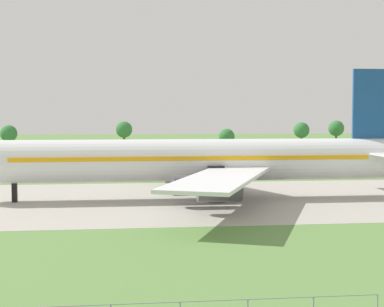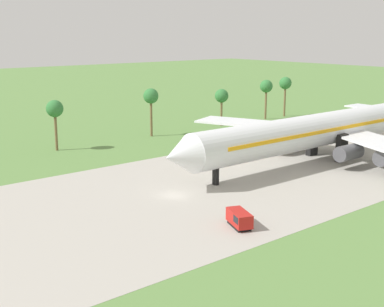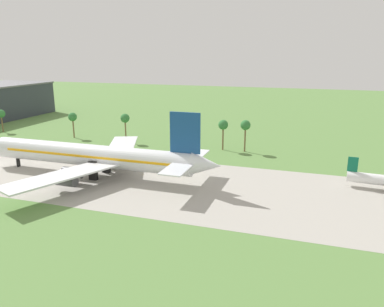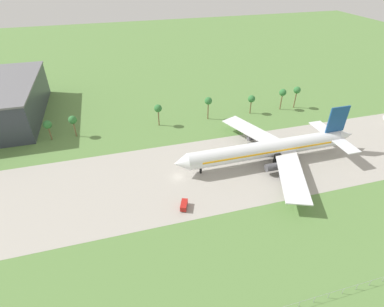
{
  "view_description": "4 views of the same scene",
  "coord_description": "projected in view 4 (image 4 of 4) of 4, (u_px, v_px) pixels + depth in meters",
  "views": [
    {
      "loc": [
        24.73,
        -88.31,
        12.93
      ],
      "look_at": [
        35.25,
        0.18,
        7.01
      ],
      "focal_mm": 55.0,
      "sensor_mm": 36.0,
      "label": 1
    },
    {
      "loc": [
        -47.86,
        -62.06,
        24.56
      ],
      "look_at": [
        3.85,
        0.18,
        6.01
      ],
      "focal_mm": 50.0,
      "sensor_mm": 36.0,
      "label": 2
    },
    {
      "loc": [
        96.48,
        -89.83,
        34.96
      ],
      "look_at": [
        66.64,
        0.18,
        9.2
      ],
      "focal_mm": 35.0,
      "sensor_mm": 36.0,
      "label": 3
    },
    {
      "loc": [
        -18.37,
        -84.67,
        69.4
      ],
      "look_at": [
        6.85,
        5.0,
        6.0
      ],
      "focal_mm": 28.0,
      "sensor_mm": 36.0,
      "label": 4
    }
  ],
  "objects": [
    {
      "name": "palm_tree_row",
      "position": [
        195.0,
        105.0,
        142.45
      ],
      "size": [
        124.43,
        3.6,
        11.59
      ],
      "color": "brown",
      "rests_on": "ground_plane"
    },
    {
      "name": "baggage_tug",
      "position": [
        184.0,
        206.0,
        96.55
      ],
      "size": [
        3.54,
        4.92,
        2.11
      ],
      "color": "black",
      "rests_on": "ground_plane"
    },
    {
      "name": "jet_airliner",
      "position": [
        270.0,
        148.0,
        115.63
      ],
      "size": [
        75.87,
        61.92,
        20.05
      ],
      "color": "white",
      "rests_on": "ground_plane"
    },
    {
      "name": "taxiway_strip",
      "position": [
        178.0,
        177.0,
        110.54
      ],
      "size": [
        320.0,
        44.0,
        0.02
      ],
      "color": "#A8A399",
      "rests_on": "ground_plane"
    },
    {
      "name": "ground_plane",
      "position": [
        178.0,
        177.0,
        110.54
      ],
      "size": [
        600.0,
        600.0,
        0.0
      ],
      "primitive_type": "plane",
      "color": "#5B8442"
    }
  ]
}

